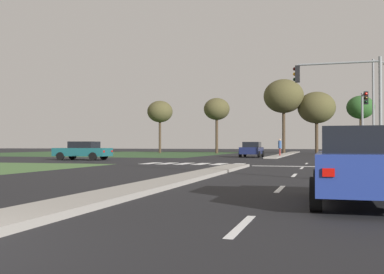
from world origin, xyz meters
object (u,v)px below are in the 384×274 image
(treeline_fifth, at_px, (361,108))
(car_navy_fourth, at_px, (252,149))
(car_teal_third, at_px, (83,151))
(street_lamp_third, at_px, (375,103))
(treeline_fourth, at_px, (317,108))
(pedestrian_at_median, at_px, (280,145))
(traffic_signal_near_right, at_px, (348,92))
(traffic_signal_far_right, at_px, (364,113))
(treeline_near, at_px, (160,112))
(treeline_third, at_px, (284,96))
(treeline_second, at_px, (217,109))
(car_blue_near, at_px, (363,165))

(treeline_fifth, bearing_deg, car_navy_fourth, -118.56)
(car_teal_third, height_order, street_lamp_third, street_lamp_third)
(street_lamp_third, height_order, treeline_fourth, street_lamp_third)
(car_navy_fourth, height_order, pedestrian_at_median, pedestrian_at_median)
(traffic_signal_near_right, bearing_deg, car_navy_fourth, 114.46)
(car_navy_fourth, xyz_separation_m, pedestrian_at_median, (2.54, 2.00, 0.40))
(traffic_signal_far_right, distance_m, traffic_signal_near_right, 11.87)
(street_lamp_third, height_order, treeline_near, street_lamp_third)
(car_teal_third, height_order, pedestrian_at_median, pedestrian_at_median)
(traffic_signal_far_right, xyz_separation_m, pedestrian_at_median, (-7.38, 8.42, -2.59))
(treeline_third, distance_m, treeline_fifth, 10.69)
(treeline_second, xyz_separation_m, treeline_fifth, (19.46, 2.65, 0.04))
(car_blue_near, bearing_deg, treeline_near, 114.23)
(car_teal_third, height_order, traffic_signal_far_right, traffic_signal_far_right)
(treeline_third, bearing_deg, treeline_second, 174.96)
(car_teal_third, distance_m, traffic_signal_far_right, 22.60)
(treeline_fourth, bearing_deg, car_blue_near, -87.93)
(car_blue_near, xyz_separation_m, pedestrian_at_median, (-5.24, 37.23, 0.36))
(treeline_fourth, bearing_deg, traffic_signal_near_right, -86.22)
(traffic_signal_far_right, distance_m, street_lamp_third, 6.93)
(traffic_signal_near_right, relative_size, street_lamp_third, 0.67)
(car_teal_third, height_order, treeline_fifth, treeline_fifth)
(traffic_signal_far_right, xyz_separation_m, treeline_fourth, (-4.09, 25.07, 2.43))
(pedestrian_at_median, xyz_separation_m, treeline_near, (-19.21, 17.08, 4.94))
(treeline_near, distance_m, treeline_second, 8.79)
(car_navy_fourth, xyz_separation_m, treeline_near, (-16.67, 19.08, 5.34))
(car_teal_third, relative_size, car_navy_fourth, 1.06)
(car_teal_third, bearing_deg, treeline_third, -23.94)
(car_navy_fourth, height_order, treeline_third, treeline_third)
(car_teal_third, bearing_deg, traffic_signal_far_right, -75.11)
(street_lamp_third, bearing_deg, pedestrian_at_median, 168.55)
(car_teal_third, bearing_deg, street_lamp_third, -61.78)
(car_navy_fourth, height_order, treeline_second, treeline_second)
(treeline_third, distance_m, treeline_fourth, 4.63)
(car_blue_near, bearing_deg, traffic_signal_near_right, 88.37)
(street_lamp_third, xyz_separation_m, treeline_fifth, (0.20, 21.04, 1.17))
(traffic_signal_far_right, xyz_separation_m, treeline_second, (-17.81, 25.03, 2.50))
(traffic_signal_far_right, distance_m, treeline_third, 25.91)
(treeline_near, xyz_separation_m, treeline_second, (8.77, -0.47, 0.14))
(traffic_signal_near_right, relative_size, treeline_fifth, 0.77)
(car_teal_third, height_order, treeline_second, treeline_second)
(car_navy_fourth, bearing_deg, treeline_third, -95.03)
(treeline_near, relative_size, treeline_fourth, 0.93)
(street_lamp_third, bearing_deg, traffic_signal_far_right, -102.30)
(treeline_near, bearing_deg, car_blue_near, -65.77)
(street_lamp_third, bearing_deg, treeline_fifth, 89.46)
(pedestrian_at_median, height_order, treeline_third, treeline_third)
(treeline_fourth, height_order, treeline_fifth, treeline_fourth)
(pedestrian_at_median, bearing_deg, treeline_second, -20.00)
(car_navy_fourth, distance_m, treeline_fifth, 24.81)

